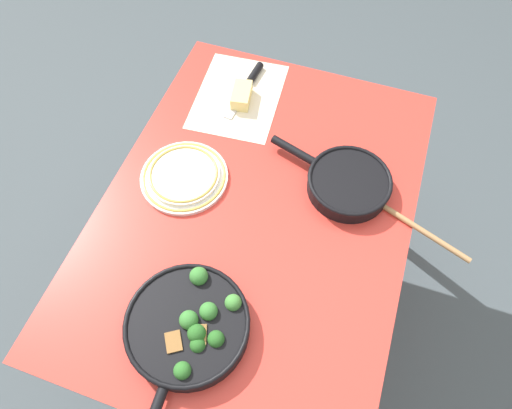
{
  "coord_description": "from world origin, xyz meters",
  "views": [
    {
      "loc": [
        0.59,
        0.2,
        1.82
      ],
      "look_at": [
        0.0,
        0.0,
        0.76
      ],
      "focal_mm": 32.0,
      "sensor_mm": 36.0,
      "label": 1
    }
  ],
  "objects": [
    {
      "name": "ground_plane",
      "position": [
        0.0,
        0.0,
        0.0
      ],
      "size": [
        14.0,
        14.0,
        0.0
      ],
      "primitive_type": "plane",
      "color": "#424C51"
    },
    {
      "name": "dining_table_red",
      "position": [
        0.0,
        0.0,
        0.66
      ],
      "size": [
        1.15,
        0.83,
        0.74
      ],
      "color": "red",
      "rests_on": "ground_plane"
    },
    {
      "name": "skillet_broccoli",
      "position": [
        0.36,
        -0.04,
        0.77
      ],
      "size": [
        0.44,
        0.29,
        0.07
      ],
      "rotation": [
        0.0,
        0.0,
        0.04
      ],
      "color": "black",
      "rests_on": "dining_table_red"
    },
    {
      "name": "skillet_eggs",
      "position": [
        -0.14,
        0.22,
        0.77
      ],
      "size": [
        0.23,
        0.36,
        0.05
      ],
      "rotation": [
        0.0,
        0.0,
        4.41
      ],
      "color": "black",
      "rests_on": "dining_table_red"
    },
    {
      "name": "wooden_spoon",
      "position": [
        -0.11,
        0.34,
        0.75
      ],
      "size": [
        0.16,
        0.38,
        0.02
      ],
      "rotation": [
        0.0,
        0.0,
        4.36
      ],
      "color": "#A87A4C",
      "rests_on": "dining_table_red"
    },
    {
      "name": "parchment_sheet",
      "position": [
        -0.37,
        -0.19,
        0.75
      ],
      "size": [
        0.36,
        0.29,
        0.0
      ],
      "color": "beige",
      "rests_on": "dining_table_red"
    },
    {
      "name": "grater_knife",
      "position": [
        -0.43,
        -0.17,
        0.75
      ],
      "size": [
        0.25,
        0.05,
        0.02
      ],
      "rotation": [
        0.0,
        0.0,
        6.18
      ],
      "color": "silver",
      "rests_on": "dining_table_red"
    },
    {
      "name": "cheese_block",
      "position": [
        -0.36,
        -0.17,
        0.77
      ],
      "size": [
        0.11,
        0.07,
        0.04
      ],
      "color": "#EFD67A",
      "rests_on": "dining_table_red"
    },
    {
      "name": "dinner_plate_stack",
      "position": [
        -0.03,
        -0.22,
        0.76
      ],
      "size": [
        0.25,
        0.25,
        0.03
      ],
      "color": "white",
      "rests_on": "dining_table_red"
    }
  ]
}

